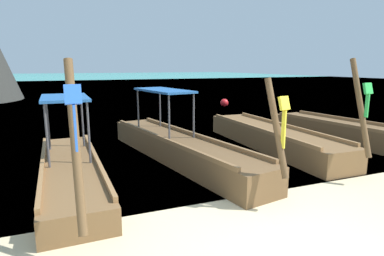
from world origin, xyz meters
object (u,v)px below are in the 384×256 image
Objects in this scene: longtail_boat_blue_ribbon at (71,170)px; mooring_buoy_near at (224,103)px; longtail_boat_green_ribbon at (272,138)px; longtail_boat_violet_ribbon at (350,133)px; longtail_boat_yellow_ribbon at (179,147)px.

longtail_boat_blue_ribbon is 11.89× the size of mooring_buoy_near.
longtail_boat_violet_ribbon is at bearing -8.25° from longtail_boat_green_ribbon.
longtail_boat_yellow_ribbon is at bearing 178.00° from longtail_boat_violet_ribbon.
longtail_boat_violet_ribbon reaches higher than mooring_buoy_near.
longtail_boat_green_ribbon reaches higher than longtail_boat_blue_ribbon.
mooring_buoy_near is at bearing 86.96° from longtail_boat_violet_ribbon.
longtail_boat_yellow_ribbon is 1.08× the size of longtail_boat_green_ribbon.
longtail_boat_yellow_ribbon is 3.24m from longtail_boat_green_ribbon.
longtail_boat_green_ribbon is (6.06, 0.99, 0.02)m from longtail_boat_blue_ribbon.
longtail_boat_violet_ribbon is 12.23× the size of mooring_buoy_near.
longtail_boat_violet_ribbon is (8.97, 0.57, 0.03)m from longtail_boat_blue_ribbon.
longtail_boat_violet_ribbon is 10.32m from mooring_buoy_near.
longtail_boat_blue_ribbon is 0.85× the size of longtail_boat_yellow_ribbon.
longtail_boat_violet_ribbon is (6.13, -0.21, -0.03)m from longtail_boat_yellow_ribbon.
longtail_boat_yellow_ribbon is (2.84, 0.79, 0.06)m from longtail_boat_blue_ribbon.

